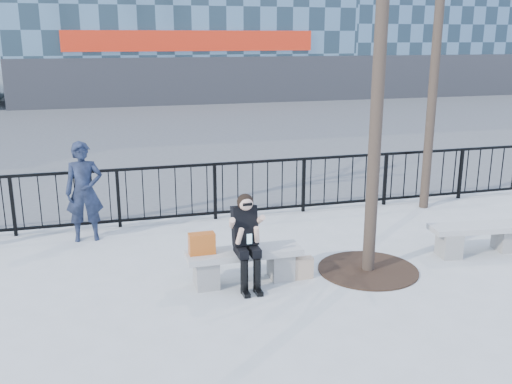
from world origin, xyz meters
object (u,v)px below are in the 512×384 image
object	(u,v)px
bench_second	(478,236)
seated_woman	(247,242)
standing_man	(84,192)
bench_main	(244,262)

from	to	relation	value
bench_second	seated_woman	bearing A→B (deg)	-169.41
bench_second	seated_woman	distance (m)	3.96
standing_man	bench_second	bearing A→B (deg)	-20.99
seated_woman	bench_main	bearing A→B (deg)	90.00
seated_woman	standing_man	bearing A→B (deg)	129.76
bench_main	seated_woman	xyz separation A→B (m)	(0.00, -0.16, 0.37)
seated_woman	standing_man	size ratio (longest dim) A/B	0.78
seated_woman	standing_man	distance (m)	3.40
bench_main	standing_man	world-z (taller)	standing_man
bench_main	standing_man	distance (m)	3.32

